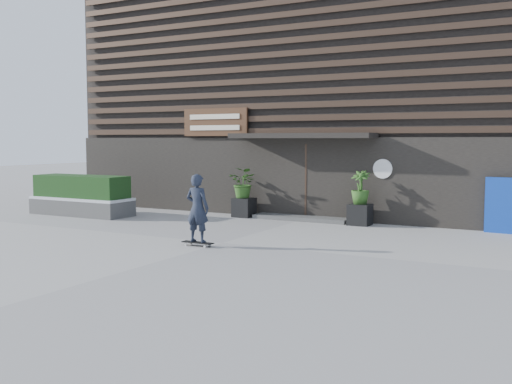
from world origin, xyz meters
The scene contains 11 objects.
ground centered at (0.00, 0.00, 0.00)m, with size 80.00×80.00×0.00m, color #9D9A95.
entrance_step centered at (0.00, 4.60, 0.06)m, with size 3.00×0.80×0.12m, color #464643.
planter_pot_left centered at (-1.90, 4.40, 0.30)m, with size 0.60×0.60×0.60m, color black.
bamboo_left centered at (-1.90, 4.40, 1.08)m, with size 0.86×0.75×0.96m, color #2D591E.
planter_pot_right centered at (1.90, 4.40, 0.30)m, with size 0.60×0.60×0.60m, color black.
bamboo_right centered at (1.90, 4.40, 1.08)m, with size 0.54×0.54×0.96m, color #2D591E.
raised_bed centered at (-6.80, 2.37, 0.25)m, with size 3.50×1.20×0.50m, color #454543.
snow_layer centered at (-6.80, 2.37, 0.54)m, with size 3.50×1.20×0.08m, color silver.
hedge centered at (-6.80, 2.37, 0.93)m, with size 3.30×1.00×0.70m, color #143413.
building centered at (0.00, 9.96, 3.99)m, with size 18.00×11.00×8.00m.
skateboarder centered at (-0.27, -0.64, 0.87)m, with size 0.78×0.39×1.66m.
Camera 1 is at (7.32, -11.90, 2.43)m, focal length 41.97 mm.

